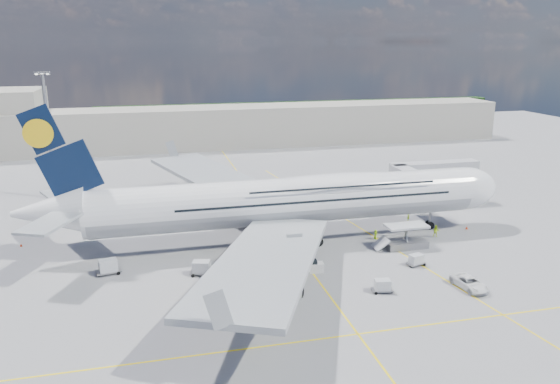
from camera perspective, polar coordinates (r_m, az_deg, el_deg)
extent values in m
plane|color=gray|center=(79.42, 2.76, -7.57)|extent=(300.00, 300.00, 0.00)
cube|color=yellow|center=(79.42, 2.76, -7.57)|extent=(0.25, 220.00, 0.01)
cube|color=yellow|center=(62.51, 8.14, -14.48)|extent=(120.00, 0.25, 0.01)
cube|color=yellow|center=(92.71, 9.33, -4.32)|extent=(14.16, 99.06, 0.01)
cylinder|color=white|center=(86.21, 0.93, -0.88)|extent=(62.00, 7.20, 7.20)
cylinder|color=#9EA0A5|center=(86.25, 0.93, -0.97)|extent=(60.76, 7.13, 7.13)
ellipsoid|color=white|center=(87.99, 5.98, 0.71)|extent=(36.00, 6.84, 3.76)
ellipsoid|color=white|center=(98.51, 18.65, 0.38)|extent=(11.52, 7.20, 7.20)
ellipsoid|color=black|center=(100.12, 20.24, 0.82)|extent=(3.84, 4.16, 1.44)
cone|color=white|center=(84.57, -23.03, -1.91)|extent=(10.00, 6.84, 6.84)
cube|color=#081532|center=(82.25, -22.30, 4.04)|extent=(11.02, 0.46, 14.61)
cylinder|color=yellow|center=(82.18, -23.93, 5.64)|extent=(4.00, 0.60, 4.00)
cube|color=#999EA3|center=(104.00, -6.16, 1.20)|extent=(25.49, 39.15, 3.35)
cube|color=#999EA3|center=(66.46, -1.38, -7.05)|extent=(25.49, 39.15, 3.35)
cylinder|color=#B7BABF|center=(98.27, -2.63, -1.02)|extent=(5.20, 3.50, 3.50)
cylinder|color=#B7BABF|center=(107.55, -6.08, 0.36)|extent=(5.20, 3.50, 3.50)
cylinder|color=#B7BABF|center=(75.22, 1.13, -6.27)|extent=(5.20, 3.50, 3.50)
cylinder|color=#B7BABF|center=(64.87, -0.34, -9.96)|extent=(5.20, 3.50, 3.50)
cylinder|color=gray|center=(96.74, 15.40, -2.47)|extent=(0.44, 0.44, 3.80)
cylinder|color=black|center=(97.21, 15.34, -3.34)|extent=(1.30, 0.90, 1.30)
cylinder|color=gray|center=(87.61, 0.91, -3.77)|extent=(0.56, 0.56, 3.80)
cylinder|color=black|center=(91.02, 0.40, -3.99)|extent=(1.50, 0.90, 1.50)
cube|color=#B7B7BC|center=(102.71, 13.29, 1.55)|extent=(3.00, 10.00, 2.60)
cube|color=#B7B7BC|center=(110.74, 15.83, 2.37)|extent=(18.00, 3.00, 2.60)
cylinder|color=gray|center=(107.06, 13.41, 0.14)|extent=(0.80, 0.80, 7.10)
cylinder|color=black|center=(107.89, 13.31, -1.45)|extent=(0.90, 0.80, 0.90)
cylinder|color=gray|center=(115.65, 19.16, 0.83)|extent=(1.00, 1.00, 7.10)
cube|color=gray|center=(116.44, 19.02, -0.67)|extent=(2.00, 2.00, 0.80)
cylinder|color=#B7B7BC|center=(99.45, 14.28, 1.04)|extent=(3.60, 3.60, 2.80)
cube|color=silver|center=(86.75, 13.08, -3.47)|extent=(6.50, 3.20, 0.35)
cube|color=gray|center=(87.73, 12.97, -5.30)|extent=(6.50, 3.20, 1.10)
cube|color=gray|center=(87.22, 13.02, -4.38)|extent=(0.22, 1.99, 3.00)
cylinder|color=black|center=(85.69, 11.75, -5.87)|extent=(0.70, 0.30, 0.70)
cube|color=silver|center=(85.83, 10.46, -5.30)|extent=(2.16, 2.60, 1.60)
cylinder|color=gray|center=(117.99, -22.95, 5.19)|extent=(0.70, 0.70, 25.00)
cube|color=gray|center=(116.67, -23.61, 11.33)|extent=(3.00, 0.40, 0.60)
cube|color=#B2AD9E|center=(168.21, -6.51, 6.79)|extent=(180.00, 16.00, 12.00)
cube|color=#193814|center=(220.37, 2.40, 8.38)|extent=(160.00, 6.00, 8.00)
cube|color=gray|center=(76.69, -8.21, -8.29)|extent=(3.46, 2.46, 0.19)
cylinder|color=black|center=(76.09, -9.10, -8.64)|extent=(0.46, 0.19, 0.46)
cylinder|color=black|center=(77.43, -7.32, -8.13)|extent=(0.46, 0.19, 0.46)
cube|color=silver|center=(76.36, -8.23, -7.72)|extent=(2.63, 2.13, 1.56)
cube|color=gray|center=(69.33, -4.29, -10.84)|extent=(3.66, 2.86, 0.19)
cylinder|color=black|center=(68.64, -5.28, -11.27)|extent=(0.48, 0.19, 0.48)
cylinder|color=black|center=(70.16, -3.32, -10.61)|extent=(0.48, 0.19, 0.48)
cube|color=gray|center=(70.59, 0.16, -10.34)|extent=(3.01, 2.12, 0.16)
cylinder|color=black|center=(69.94, -0.61, -10.71)|extent=(0.40, 0.16, 0.40)
cylinder|color=black|center=(71.36, 0.91, -10.15)|extent=(0.40, 0.16, 0.40)
cube|color=gray|center=(79.73, -17.46, -7.92)|extent=(3.56, 2.38, 0.20)
cylinder|color=black|center=(79.29, -18.43, -8.24)|extent=(0.48, 0.20, 0.48)
cylinder|color=black|center=(80.29, -16.49, -7.78)|extent=(0.48, 0.20, 0.48)
cube|color=silver|center=(79.39, -17.51, -7.34)|extent=(2.68, 2.09, 1.64)
cube|color=gray|center=(81.28, 14.02, -7.25)|extent=(2.88, 2.00, 0.16)
cylinder|color=black|center=(80.44, 13.52, -7.55)|extent=(0.38, 0.16, 0.38)
cylinder|color=black|center=(82.22, 14.50, -7.10)|extent=(0.38, 0.16, 0.38)
cube|color=silver|center=(81.02, 14.05, -6.79)|extent=(2.18, 1.74, 1.31)
cube|color=gray|center=(72.24, 10.62, -10.00)|extent=(2.87, 1.86, 0.16)
cylinder|color=black|center=(71.44, 10.00, -10.37)|extent=(0.39, 0.16, 0.39)
cylinder|color=black|center=(73.14, 11.22, -9.80)|extent=(0.39, 0.16, 0.39)
cube|color=silver|center=(71.94, 10.65, -9.49)|extent=(2.16, 1.65, 1.34)
cube|color=silver|center=(76.64, 3.46, -7.87)|extent=(3.05, 1.71, 1.34)
cube|color=black|center=(76.32, 3.47, -7.30)|extent=(1.19, 1.37, 0.52)
cylinder|color=black|center=(76.02, 2.83, -8.39)|extent=(0.66, 0.26, 0.66)
cylinder|color=black|center=(77.59, 4.07, -7.90)|extent=(0.66, 0.26, 0.66)
cube|color=gray|center=(107.25, -4.02, -0.90)|extent=(6.31, 3.39, 1.84)
cube|color=silver|center=(106.67, -4.38, -0.02)|extent=(4.80, 3.16, 2.03)
cube|color=silver|center=(107.42, -2.82, -0.39)|extent=(2.06, 2.41, 1.47)
cube|color=black|center=(107.48, -2.49, -0.28)|extent=(0.51, 1.83, 0.83)
cylinder|color=black|center=(106.71, -2.85, -1.20)|extent=(1.01, 0.32, 1.01)
cylinder|color=black|center=(108.06, -5.18, -1.03)|extent=(1.01, 0.32, 1.01)
cube|color=#FF400D|center=(106.84, -4.38, -0.35)|extent=(4.85, 3.21, 0.46)
cube|color=gray|center=(124.96, -7.49, 1.37)|extent=(6.31, 3.20, 1.85)
cube|color=silver|center=(124.48, -7.81, 2.14)|extent=(4.77, 3.03, 2.04)
cube|color=silver|center=(125.02, -6.45, 1.80)|extent=(2.00, 2.38, 1.48)
cube|color=black|center=(125.06, -6.16, 1.90)|extent=(0.45, 1.85, 0.83)
cylinder|color=black|center=(124.26, -6.49, 1.12)|extent=(1.02, 0.32, 1.02)
cylinder|color=black|center=(125.89, -8.46, 1.24)|extent=(1.02, 0.32, 1.02)
imported|color=white|center=(75.81, 19.20, -8.98)|extent=(3.25, 5.91, 1.57)
imported|color=#BFFF1A|center=(100.53, 13.26, -2.51)|extent=(0.64, 0.54, 1.49)
imported|color=#BDE718|center=(93.29, 15.99, -3.95)|extent=(1.21, 1.11, 2.01)
imported|color=#A5FF1A|center=(67.00, -8.34, -11.47)|extent=(0.45, 1.04, 1.75)
imported|color=#A3E117|center=(90.10, 9.95, -4.39)|extent=(0.59, 0.84, 1.63)
imported|color=#91E117|center=(65.70, -0.44, -11.79)|extent=(1.38, 1.01, 1.91)
cone|color=#FF400D|center=(98.94, 18.93, -3.53)|extent=(0.44, 0.44, 0.57)
cube|color=#FF400D|center=(99.02, 18.92, -3.68)|extent=(0.38, 0.38, 0.03)
cone|color=#FF400D|center=(106.65, -6.53, -1.42)|extent=(0.43, 0.43, 0.54)
cube|color=#FF400D|center=(106.73, -6.52, -1.55)|extent=(0.37, 0.37, 0.03)
cone|color=#FF400D|center=(113.70, -12.25, -0.61)|extent=(0.42, 0.42, 0.53)
cube|color=#FF400D|center=(113.77, -12.24, -0.74)|extent=(0.36, 0.36, 0.03)
cone|color=#FF400D|center=(73.95, -1.06, -9.15)|extent=(0.40, 0.40, 0.51)
cube|color=#FF400D|center=(74.05, -1.06, -9.32)|extent=(0.35, 0.35, 0.03)
cone|color=#FF400D|center=(69.36, -5.63, -10.94)|extent=(0.46, 0.46, 0.59)
cube|color=#FF400D|center=(69.48, -5.62, -11.14)|extent=(0.40, 0.40, 0.03)
cone|color=#FF400D|center=(95.05, -25.44, -5.02)|extent=(0.38, 0.38, 0.49)
cube|color=#FF400D|center=(95.12, -25.42, -5.15)|extent=(0.33, 0.33, 0.03)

